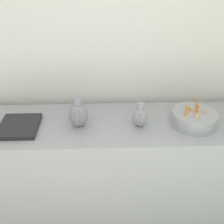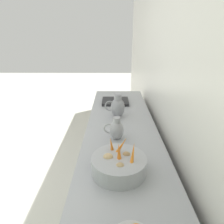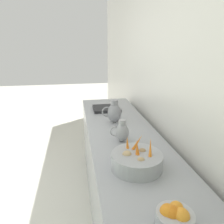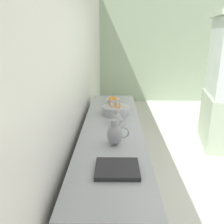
{
  "view_description": "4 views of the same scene",
  "coord_description": "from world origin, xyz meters",
  "px_view_note": "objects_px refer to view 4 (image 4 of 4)",
  "views": [
    {
      "loc": [
        0.45,
        -0.06,
        2.16
      ],
      "look_at": [
        -1.36,
        0.0,
        1.12
      ],
      "focal_mm": 45.69,
      "sensor_mm": 36.0,
      "label": 1
    },
    {
      "loc": [
        -1.42,
        1.72,
        1.78
      ],
      "look_at": [
        -1.41,
        -0.02,
        1.08
      ],
      "focal_mm": 31.83,
      "sensor_mm": 36.0,
      "label": 2
    },
    {
      "loc": [
        -1.07,
        1.92,
        1.77
      ],
      "look_at": [
        -1.41,
        -0.04,
        1.12
      ],
      "focal_mm": 34.44,
      "sensor_mm": 36.0,
      "label": 3
    },
    {
      "loc": [
        -1.47,
        -2.37,
        1.95
      ],
      "look_at": [
        -1.5,
        0.19,
        1.11
      ],
      "focal_mm": 38.8,
      "sensor_mm": 36.0,
      "label": 4
    }
  ],
  "objects_px": {
    "metal_pitcher_short": "(117,119)",
    "orange_bowl": "(113,100)",
    "metal_pitcher_tall": "(115,134)",
    "vegetable_colander": "(116,110)"
  },
  "relations": [
    {
      "from": "metal_pitcher_short",
      "to": "orange_bowl",
      "type": "bearing_deg",
      "value": 93.02
    },
    {
      "from": "orange_bowl",
      "to": "metal_pitcher_tall",
      "type": "xyz_separation_m",
      "value": [
        0.03,
        -1.42,
        0.06
      ]
    },
    {
      "from": "orange_bowl",
      "to": "metal_pitcher_short",
      "type": "bearing_deg",
      "value": -86.98
    },
    {
      "from": "vegetable_colander",
      "to": "metal_pitcher_short",
      "type": "distance_m",
      "value": 0.44
    },
    {
      "from": "vegetable_colander",
      "to": "metal_pitcher_tall",
      "type": "xyz_separation_m",
      "value": [
        -0.01,
        -0.92,
        0.06
      ]
    },
    {
      "from": "orange_bowl",
      "to": "metal_pitcher_short",
      "type": "height_order",
      "value": "metal_pitcher_short"
    },
    {
      "from": "vegetable_colander",
      "to": "metal_pitcher_tall",
      "type": "relative_size",
      "value": 1.41
    },
    {
      "from": "vegetable_colander",
      "to": "metal_pitcher_short",
      "type": "bearing_deg",
      "value": -88.75
    },
    {
      "from": "metal_pitcher_short",
      "to": "metal_pitcher_tall",
      "type": "bearing_deg",
      "value": -92.08
    },
    {
      "from": "vegetable_colander",
      "to": "metal_pitcher_tall",
      "type": "distance_m",
      "value": 0.92
    }
  ]
}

